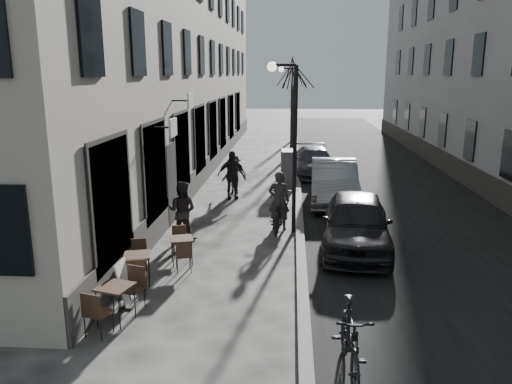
# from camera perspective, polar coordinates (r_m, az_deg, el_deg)

# --- Properties ---
(ground) EXTENTS (120.00, 120.00, 0.00)m
(ground) POSITION_cam_1_polar(r_m,az_deg,el_deg) (9.93, 4.33, -15.37)
(ground) COLOR #34322F
(ground) RESTS_ON ground
(road) EXTENTS (7.30, 60.00, 0.00)m
(road) POSITION_cam_1_polar(r_m,az_deg,el_deg) (25.47, 12.96, 2.31)
(road) COLOR black
(road) RESTS_ON ground
(kerb) EXTENTS (0.25, 60.00, 0.12)m
(kerb) POSITION_cam_1_polar(r_m,az_deg,el_deg) (25.15, 4.72, 2.61)
(kerb) COLOR #65625F
(kerb) RESTS_ON ground
(building_left) EXTENTS (4.00, 35.00, 16.00)m
(building_left) POSITION_cam_1_polar(r_m,az_deg,el_deg) (26.08, -9.61, 20.39)
(building_left) COLOR gray
(building_left) RESTS_ON ground
(building_right) EXTENTS (4.00, 35.00, 16.00)m
(building_right) POSITION_cam_1_polar(r_m,az_deg,el_deg) (27.16, 26.30, 18.97)
(building_right) COLOR gray
(building_right) RESTS_ON ground
(streetlamp_near) EXTENTS (0.90, 0.28, 5.09)m
(streetlamp_near) POSITION_cam_1_polar(r_m,az_deg,el_deg) (14.79, 3.83, 7.15)
(streetlamp_near) COLOR black
(streetlamp_near) RESTS_ON ground
(streetlamp_far) EXTENTS (0.90, 0.28, 5.09)m
(streetlamp_far) POSITION_cam_1_polar(r_m,az_deg,el_deg) (26.75, 4.00, 9.97)
(streetlamp_far) COLOR black
(streetlamp_far) RESTS_ON ground
(tree_near) EXTENTS (2.40, 2.40, 5.70)m
(tree_near) POSITION_cam_1_polar(r_m,az_deg,el_deg) (29.70, 4.21, 13.21)
(tree_near) COLOR black
(tree_near) RESTS_ON ground
(tree_far) EXTENTS (2.40, 2.40, 5.70)m
(tree_far) POSITION_cam_1_polar(r_m,az_deg,el_deg) (35.70, 4.21, 13.25)
(tree_far) COLOR black
(tree_far) RESTS_ON ground
(bistro_set_a) EXTENTS (0.82, 1.57, 0.89)m
(bistro_set_a) POSITION_cam_1_polar(r_m,az_deg,el_deg) (10.34, -15.73, -11.78)
(bistro_set_a) COLOR #311E16
(bistro_set_a) RESTS_ON ground
(bistro_set_b) EXTENTS (0.78, 1.53, 0.87)m
(bistro_set_b) POSITION_cam_1_polar(r_m,az_deg,el_deg) (11.92, -13.37, -8.24)
(bistro_set_b) COLOR #311E16
(bistro_set_b) RESTS_ON ground
(bistro_set_c) EXTENTS (0.78, 1.44, 0.82)m
(bistro_set_c) POSITION_cam_1_polar(r_m,az_deg,el_deg) (12.95, -8.50, -6.35)
(bistro_set_c) COLOR #311E16
(bistro_set_c) RESTS_ON ground
(sign_board) EXTENTS (0.34, 0.56, 0.95)m
(sign_board) POSITION_cam_1_polar(r_m,az_deg,el_deg) (11.04, -14.63, -10.46)
(sign_board) COLOR black
(sign_board) RESTS_ON ground
(utility_cabinet) EXTENTS (0.65, 1.09, 1.58)m
(utility_cabinet) POSITION_cam_1_polar(r_m,az_deg,el_deg) (21.41, 3.68, 2.70)
(utility_cabinet) COLOR #58585B
(utility_cabinet) RESTS_ON ground
(bicycle) EXTENTS (0.92, 2.20, 1.13)m
(bicycle) POSITION_cam_1_polar(r_m,az_deg,el_deg) (15.56, 2.63, -2.27)
(bicycle) COLOR black
(bicycle) RESTS_ON ground
(cyclist_rider) EXTENTS (0.71, 0.50, 1.85)m
(cyclist_rider) POSITION_cam_1_polar(r_m,az_deg,el_deg) (15.47, 2.64, -0.99)
(cyclist_rider) COLOR #2B2725
(cyclist_rider) RESTS_ON ground
(pedestrian_near) EXTENTS (0.94, 0.79, 1.75)m
(pedestrian_near) POSITION_cam_1_polar(r_m,az_deg,el_deg) (14.68, -8.43, -2.12)
(pedestrian_near) COLOR black
(pedestrian_near) RESTS_ON ground
(pedestrian_mid) EXTENTS (1.15, 0.91, 1.56)m
(pedestrian_mid) POSITION_cam_1_polar(r_m,az_deg,el_deg) (20.17, -2.50, 2.02)
(pedestrian_mid) COLOR #2A2724
(pedestrian_mid) RESTS_ON ground
(pedestrian_far) EXTENTS (1.18, 0.75, 1.88)m
(pedestrian_far) POSITION_cam_1_polar(r_m,az_deg,el_deg) (19.28, -2.80, 1.95)
(pedestrian_far) COLOR black
(pedestrian_far) RESTS_ON ground
(car_near) EXTENTS (2.28, 4.70, 1.54)m
(car_near) POSITION_cam_1_polar(r_m,az_deg,el_deg) (14.04, 11.41, -3.40)
(car_near) COLOR black
(car_near) RESTS_ON ground
(car_mid) EXTENTS (1.86, 4.86, 1.58)m
(car_mid) POSITION_cam_1_polar(r_m,az_deg,el_deg) (18.99, 8.88, 1.17)
(car_mid) COLOR gray
(car_mid) RESTS_ON ground
(car_far) EXTENTS (2.14, 4.59, 1.30)m
(car_far) POSITION_cam_1_polar(r_m,az_deg,el_deg) (24.01, 6.68, 3.47)
(car_far) COLOR #33343C
(car_far) RESTS_ON ground
(moped) EXTENTS (0.61, 2.02, 1.21)m
(moped) POSITION_cam_1_polar(r_m,az_deg,el_deg) (8.48, 10.69, -16.31)
(moped) COLOR black
(moped) RESTS_ON ground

